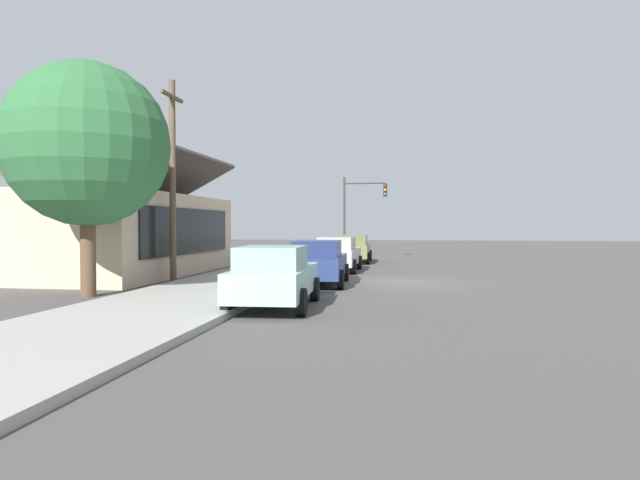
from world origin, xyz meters
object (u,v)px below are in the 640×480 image
(shade_tree, at_px, (87,145))
(traffic_light_main, at_px, (361,204))
(car_navy, at_px, (318,262))
(car_silver, at_px, (338,254))
(car_olive, at_px, (353,248))
(utility_pole_wooden, at_px, (173,177))
(car_seafoam, at_px, (274,276))
(fire_hydrant_red, at_px, (250,279))

(shade_tree, distance_m, traffic_light_main, 21.23)
(car_navy, xyz_separation_m, traffic_light_main, (15.92, -0.13, 2.68))
(car_silver, xyz_separation_m, car_olive, (6.17, -0.05, 0.00))
(traffic_light_main, bearing_deg, utility_pole_wooden, 160.23)
(car_seafoam, height_order, car_silver, same)
(car_olive, xyz_separation_m, utility_pole_wooden, (-11.80, 5.53, 3.11))
(car_silver, relative_size, traffic_light_main, 0.87)
(car_navy, relative_size, car_olive, 1.03)
(shade_tree, relative_size, utility_pole_wooden, 0.92)
(shade_tree, bearing_deg, car_silver, -31.28)
(car_seafoam, relative_size, car_olive, 0.99)
(shade_tree, distance_m, utility_pole_wooden, 4.58)
(car_olive, relative_size, traffic_light_main, 0.85)
(car_silver, bearing_deg, shade_tree, 148.85)
(car_silver, height_order, fire_hydrant_red, car_silver)
(car_seafoam, height_order, utility_pole_wooden, utility_pole_wooden)
(car_olive, bearing_deg, car_seafoam, 177.57)
(car_seafoam, xyz_separation_m, car_silver, (11.41, -0.18, 0.00))
(traffic_light_main, xyz_separation_m, utility_pole_wooden, (-15.75, 5.66, 0.44))
(car_seafoam, relative_size, traffic_light_main, 0.85)
(utility_pole_wooden, bearing_deg, traffic_light_main, -19.77)
(fire_hydrant_red, bearing_deg, car_olive, -5.72)
(car_navy, relative_size, traffic_light_main, 0.88)
(car_olive, xyz_separation_m, fire_hydrant_red, (-15.32, 1.53, -0.32))
(car_seafoam, xyz_separation_m, fire_hydrant_red, (2.27, 1.31, -0.32))
(car_olive, relative_size, fire_hydrant_red, 6.26)
(car_seafoam, height_order, car_olive, same)
(car_olive, distance_m, shade_tree, 17.81)
(utility_pole_wooden, bearing_deg, car_seafoam, -137.46)
(traffic_light_main, distance_m, fire_hydrant_red, 19.57)
(shade_tree, height_order, utility_pole_wooden, utility_pole_wooden)
(car_seafoam, relative_size, car_silver, 0.98)
(car_navy, height_order, car_olive, same)
(car_navy, bearing_deg, fire_hydrant_red, 152.45)
(car_olive, bearing_deg, traffic_light_main, -3.51)
(car_seafoam, height_order, shade_tree, shade_tree)
(car_navy, distance_m, utility_pole_wooden, 6.35)
(car_olive, height_order, traffic_light_main, traffic_light_main)
(shade_tree, bearing_deg, car_seafoam, -102.21)
(utility_pole_wooden, bearing_deg, car_olive, -25.13)
(fire_hydrant_red, bearing_deg, traffic_light_main, -4.92)
(car_navy, bearing_deg, shade_tree, 121.94)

